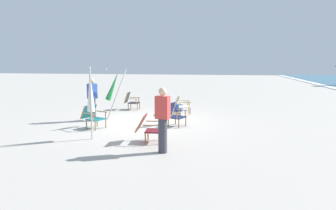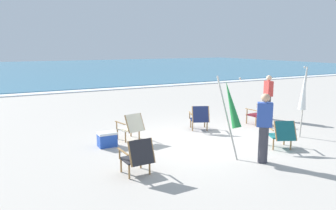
# 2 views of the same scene
# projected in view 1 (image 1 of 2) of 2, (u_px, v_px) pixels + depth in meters

# --- Properties ---
(ground_plane) EXTENTS (80.00, 80.00, 0.00)m
(ground_plane) POSITION_uv_depth(u_px,v_px,m) (144.00, 122.00, 11.20)
(ground_plane) COLOR #B2AAA0
(beach_chair_front_right) EXTENTS (0.64, 0.80, 0.78)m
(beach_chair_front_right) POSITION_uv_depth(u_px,v_px,m) (148.00, 127.00, 8.41)
(beach_chair_front_right) COLOR maroon
(beach_chair_front_right) RESTS_ON ground
(beach_chair_back_right) EXTENTS (0.71, 0.83, 0.80)m
(beach_chair_back_right) POSITION_uv_depth(u_px,v_px,m) (181.00, 104.00, 12.84)
(beach_chair_back_right) COLOR beige
(beach_chair_back_right) RESTS_ON ground
(beach_chair_mid_center) EXTENTS (0.83, 0.91, 0.79)m
(beach_chair_mid_center) POSITION_uv_depth(u_px,v_px,m) (93.00, 116.00, 10.18)
(beach_chair_mid_center) COLOR #196066
(beach_chair_mid_center) RESTS_ON ground
(beach_chair_front_left) EXTENTS (0.80, 0.86, 0.81)m
(beach_chair_front_left) POSITION_uv_depth(u_px,v_px,m) (174.00, 114.00, 10.52)
(beach_chair_front_left) COLOR #19234C
(beach_chair_front_left) RESTS_ON ground
(beach_chair_back_left) EXTENTS (0.62, 0.70, 0.82)m
(beach_chair_back_left) POSITION_uv_depth(u_px,v_px,m) (131.00, 100.00, 14.08)
(beach_chair_back_left) COLOR #28282D
(beach_chair_back_left) RESTS_ON ground
(umbrella_furled_green) EXTENTS (0.27, 0.87, 1.99)m
(umbrella_furled_green) POSITION_uv_depth(u_px,v_px,m) (113.00, 86.00, 11.56)
(umbrella_furled_green) COLOR #B7B2A8
(umbrella_furled_green) RESTS_ON ground
(umbrella_furled_white) EXTENTS (0.43, 0.36, 2.11)m
(umbrella_furled_white) POSITION_uv_depth(u_px,v_px,m) (91.00, 92.00, 8.48)
(umbrella_furled_white) COLOR #B7B2A8
(umbrella_furled_white) RESTS_ON ground
(person_near_chairs) EXTENTS (0.28, 0.38, 1.63)m
(person_near_chairs) POSITION_uv_depth(u_px,v_px,m) (163.00, 120.00, 7.34)
(person_near_chairs) COLOR #383842
(person_near_chairs) RESTS_ON ground
(person_by_waterline) EXTENTS (0.39, 0.38, 1.63)m
(person_by_waterline) POSITION_uv_depth(u_px,v_px,m) (92.00, 99.00, 11.33)
(person_by_waterline) COLOR #383842
(person_by_waterline) RESTS_ON ground
(cooler_box) EXTENTS (0.49, 0.35, 0.40)m
(cooler_box) POSITION_uv_depth(u_px,v_px,m) (179.00, 107.00, 13.68)
(cooler_box) COLOR blue
(cooler_box) RESTS_ON ground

